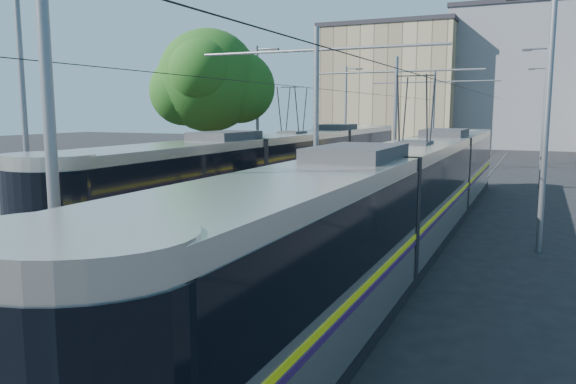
% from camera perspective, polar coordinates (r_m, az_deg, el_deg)
% --- Properties ---
extents(ground, '(160.00, 160.00, 0.00)m').
position_cam_1_polar(ground, '(13.79, -9.63, -10.39)').
color(ground, black).
rests_on(ground, ground).
extents(platform, '(4.00, 50.00, 0.30)m').
position_cam_1_polar(platform, '(29.08, 9.27, -0.22)').
color(platform, gray).
rests_on(platform, ground).
extents(tactile_strip_left, '(0.70, 50.00, 0.01)m').
position_cam_1_polar(tactile_strip_left, '(29.46, 6.55, 0.25)').
color(tactile_strip_left, gray).
rests_on(tactile_strip_left, platform).
extents(tactile_strip_right, '(0.70, 50.00, 0.01)m').
position_cam_1_polar(tactile_strip_right, '(28.73, 12.07, -0.09)').
color(tactile_strip_right, gray).
rests_on(tactile_strip_right, platform).
extents(rails, '(8.71, 70.00, 0.03)m').
position_cam_1_polar(rails, '(29.10, 9.26, -0.48)').
color(rails, gray).
rests_on(rails, ground).
extents(tram_left, '(2.43, 31.70, 5.50)m').
position_cam_1_polar(tram_left, '(27.33, 0.42, 2.63)').
color(tram_left, black).
rests_on(tram_left, ground).
extents(tram_right, '(2.43, 31.66, 5.50)m').
position_cam_1_polar(tram_right, '(19.02, 12.59, 0.42)').
color(tram_right, black).
rests_on(tram_right, ground).
extents(catenary, '(9.20, 70.00, 7.00)m').
position_cam_1_polar(catenary, '(26.03, 7.86, 8.49)').
color(catenary, slate).
rests_on(catenary, platform).
extents(street_lamps, '(15.18, 38.22, 8.00)m').
position_cam_1_polar(street_lamps, '(32.66, 11.26, 7.75)').
color(street_lamps, slate).
rests_on(street_lamps, ground).
extents(shelter, '(0.83, 1.12, 2.21)m').
position_cam_1_polar(shelter, '(23.94, 6.66, 1.18)').
color(shelter, black).
rests_on(shelter, platform).
extents(tree, '(5.96, 5.51, 8.66)m').
position_cam_1_polar(tree, '(30.53, -7.26, 10.95)').
color(tree, '#382314').
rests_on(tree, ground).
extents(building_left, '(16.32, 12.24, 14.84)m').
position_cam_1_polar(building_left, '(72.98, 10.55, 10.51)').
color(building_left, tan).
rests_on(building_left, ground).
extents(building_centre, '(18.36, 14.28, 16.56)m').
position_cam_1_polar(building_centre, '(74.94, 23.50, 10.57)').
color(building_centre, slate).
rests_on(building_centre, ground).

